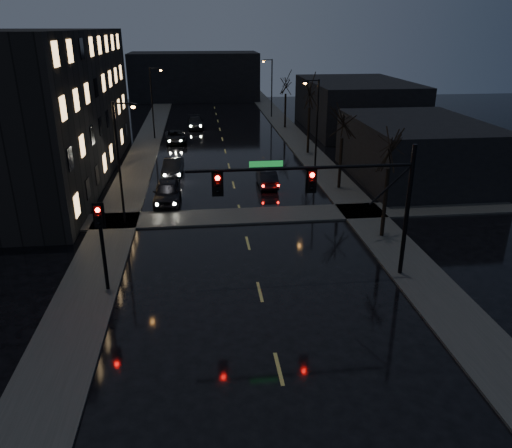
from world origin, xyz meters
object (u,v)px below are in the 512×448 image
object	(u,v)px
oncoming_car_c	(176,137)
lead_car	(267,178)
oncoming_car_a	(167,192)
oncoming_car_d	(195,122)
oncoming_car_b	(173,167)

from	to	relation	value
oncoming_car_c	lead_car	size ratio (longest dim) A/B	1.18
oncoming_car_a	oncoming_car_d	xyz separation A→B (m)	(2.14, 29.06, -0.10)
oncoming_car_a	lead_car	xyz separation A→B (m)	(7.90, 3.25, -0.16)
oncoming_car_c	lead_car	xyz separation A→B (m)	(7.98, -17.48, 0.00)
oncoming_car_b	oncoming_car_d	distance (m)	21.81
oncoming_car_d	lead_car	xyz separation A→B (m)	(5.76, -25.80, -0.06)
oncoming_car_c	oncoming_car_d	size ratio (longest dim) A/B	0.96
oncoming_car_d	oncoming_car_a	bearing A→B (deg)	-96.17
oncoming_car_a	oncoming_car_c	xyz separation A→B (m)	(-0.09, 20.73, -0.16)
oncoming_car_b	lead_car	bearing A→B (deg)	-23.33
oncoming_car_b	oncoming_car_d	world-z (taller)	oncoming_car_d
oncoming_car_b	oncoming_car_d	size ratio (longest dim) A/B	0.88
oncoming_car_b	oncoming_car_c	world-z (taller)	oncoming_car_b
oncoming_car_c	oncoming_car_d	xyz separation A→B (m)	(2.23, 8.32, 0.06)
oncoming_car_d	lead_car	world-z (taller)	oncoming_car_d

